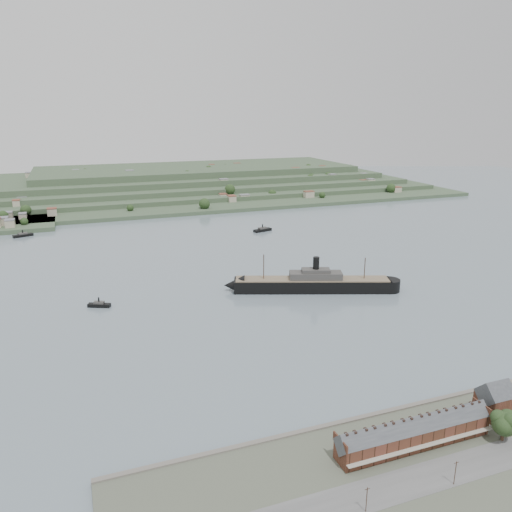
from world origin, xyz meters
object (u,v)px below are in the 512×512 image
object	(u,v)px
gabled_building	(495,400)
fig_tree	(506,423)
terrace_row	(414,433)
steamship	(308,284)
tugboat	(99,305)

from	to	relation	value
gabled_building	fig_tree	world-z (taller)	gabled_building
terrace_row	steamship	size ratio (longest dim) A/B	0.53
tugboat	fig_tree	xyz separation A→B (m)	(118.31, -174.58, 7.44)
gabled_building	fig_tree	distance (m)	14.73
gabled_building	steamship	world-z (taller)	steamship
steamship	gabled_building	bearing A→B (deg)	-88.76
terrace_row	gabled_building	bearing A→B (deg)	6.12
tugboat	fig_tree	distance (m)	211.03
steamship	fig_tree	xyz separation A→B (m)	(-4.67, -156.95, 4.01)
terrace_row	tugboat	distance (m)	188.37
terrace_row	fig_tree	distance (m)	30.94
steamship	tugboat	xyz separation A→B (m)	(-122.98, 17.63, -3.43)
steamship	fig_tree	size ratio (longest dim) A/B	9.35
gabled_building	fig_tree	bearing A→B (deg)	-122.04
tugboat	fig_tree	world-z (taller)	fig_tree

